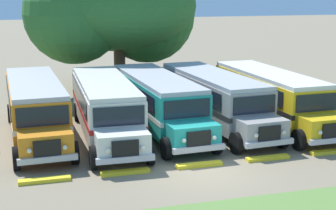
{
  "coord_description": "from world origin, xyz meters",
  "views": [
    {
      "loc": [
        -6.84,
        -18.37,
        7.32
      ],
      "look_at": [
        0.0,
        5.46,
        1.6
      ],
      "focal_mm": 54.07,
      "sensor_mm": 36.0,
      "label": 1
    }
  ],
  "objects_px": {
    "parked_bus_slot_3": "(214,97)",
    "parked_bus_slot_2": "(158,100)",
    "parked_bus_slot_0": "(36,105)",
    "broad_shade_tree": "(116,10)",
    "parked_bus_slot_1": "(105,105)",
    "parked_bus_slot_4": "(271,95)"
  },
  "relations": [
    {
      "from": "parked_bus_slot_3",
      "to": "parked_bus_slot_2",
      "type": "bearing_deg",
      "value": -96.24
    },
    {
      "from": "parked_bus_slot_2",
      "to": "parked_bus_slot_0",
      "type": "bearing_deg",
      "value": -96.57
    },
    {
      "from": "parked_bus_slot_0",
      "to": "broad_shade_tree",
      "type": "distance_m",
      "value": 12.53
    },
    {
      "from": "parked_bus_slot_1",
      "to": "parked_bus_slot_4",
      "type": "height_order",
      "value": "same"
    },
    {
      "from": "parked_bus_slot_3",
      "to": "parked_bus_slot_1",
      "type": "bearing_deg",
      "value": -90.78
    },
    {
      "from": "parked_bus_slot_0",
      "to": "broad_shade_tree",
      "type": "xyz_separation_m",
      "value": [
        6.02,
        10.14,
        4.24
      ]
    },
    {
      "from": "parked_bus_slot_4",
      "to": "broad_shade_tree",
      "type": "bearing_deg",
      "value": -150.6
    },
    {
      "from": "parked_bus_slot_1",
      "to": "parked_bus_slot_0",
      "type": "bearing_deg",
      "value": -102.96
    },
    {
      "from": "parked_bus_slot_3",
      "to": "broad_shade_tree",
      "type": "xyz_separation_m",
      "value": [
        -3.4,
        10.64,
        4.24
      ]
    },
    {
      "from": "parked_bus_slot_0",
      "to": "parked_bus_slot_3",
      "type": "xyz_separation_m",
      "value": [
        9.42,
        -0.5,
        0.0
      ]
    },
    {
      "from": "parked_bus_slot_4",
      "to": "parked_bus_slot_3",
      "type": "bearing_deg",
      "value": -98.22
    },
    {
      "from": "parked_bus_slot_0",
      "to": "parked_bus_slot_4",
      "type": "relative_size",
      "value": 1.0
    },
    {
      "from": "parked_bus_slot_1",
      "to": "parked_bus_slot_3",
      "type": "relative_size",
      "value": 0.99
    },
    {
      "from": "parked_bus_slot_0",
      "to": "parked_bus_slot_2",
      "type": "xyz_separation_m",
      "value": [
        6.26,
        -0.39,
        0.0
      ]
    },
    {
      "from": "parked_bus_slot_2",
      "to": "broad_shade_tree",
      "type": "xyz_separation_m",
      "value": [
        -0.24,
        10.53,
        4.24
      ]
    },
    {
      "from": "parked_bus_slot_4",
      "to": "broad_shade_tree",
      "type": "relative_size",
      "value": 0.88
    },
    {
      "from": "parked_bus_slot_2",
      "to": "parked_bus_slot_3",
      "type": "height_order",
      "value": "same"
    },
    {
      "from": "parked_bus_slot_1",
      "to": "parked_bus_slot_2",
      "type": "bearing_deg",
      "value": 100.7
    },
    {
      "from": "broad_shade_tree",
      "to": "parked_bus_slot_0",
      "type": "bearing_deg",
      "value": -120.7
    },
    {
      "from": "parked_bus_slot_0",
      "to": "parked_bus_slot_1",
      "type": "bearing_deg",
      "value": 73.19
    },
    {
      "from": "parked_bus_slot_1",
      "to": "parked_bus_slot_3",
      "type": "distance_m",
      "value": 6.03
    },
    {
      "from": "parked_bus_slot_2",
      "to": "parked_bus_slot_4",
      "type": "xyz_separation_m",
      "value": [
        6.38,
        -0.48,
        0.0
      ]
    }
  ]
}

